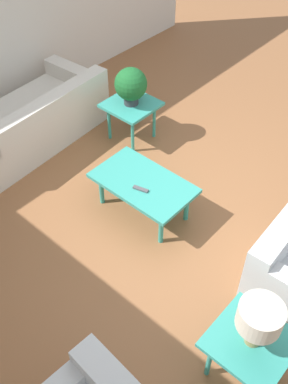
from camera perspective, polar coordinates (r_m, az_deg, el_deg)
ground_plane at (r=4.77m, az=4.89°, el=-3.29°), size 14.00×14.00×0.00m
sofa at (r=5.76m, az=-14.10°, el=8.67°), size 1.08×1.98×0.71m
coffee_table at (r=4.57m, az=-0.10°, el=0.90°), size 1.03×0.61×0.42m
side_table_plant at (r=5.53m, az=-1.61°, el=10.58°), size 0.58×0.58×0.50m
side_table_lamp at (r=3.54m, az=13.35°, el=-18.38°), size 0.58×0.58×0.50m
potted_plant at (r=5.36m, az=-1.68°, el=13.44°), size 0.39×0.39×0.46m
table_lamp at (r=3.22m, az=14.45°, el=-15.35°), size 0.32×0.32×0.42m
remote_control at (r=4.44m, az=-0.43°, el=0.38°), size 0.16×0.08×0.02m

